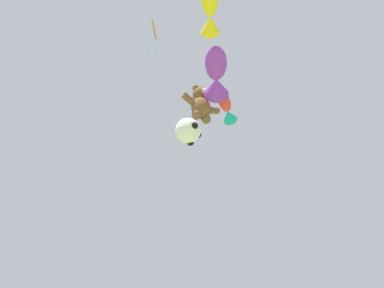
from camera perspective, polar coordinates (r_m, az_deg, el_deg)
name	(u,v)px	position (r m, az deg, el deg)	size (l,w,h in m)	color
teddy_bear_kite	(201,104)	(13.61, 1.75, 7.66)	(2.01, 0.88, 2.04)	brown
soccer_ball_kite	(188,131)	(12.37, -0.73, 2.52)	(1.18, 1.17, 1.08)	white
fish_kite_crimson	(227,109)	(14.96, 6.65, 6.62)	(1.92, 1.74, 0.72)	red
fish_kite_violet	(216,76)	(12.90, 4.61, 12.85)	(2.29, 2.57, 1.11)	purple
fish_kite_goldfin	(210,13)	(11.98, 3.45, 23.69)	(1.69, 1.94, 0.75)	yellow
diamond_kite	(154,32)	(15.54, -7.29, 20.38)	(0.76, 0.92, 3.06)	orange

